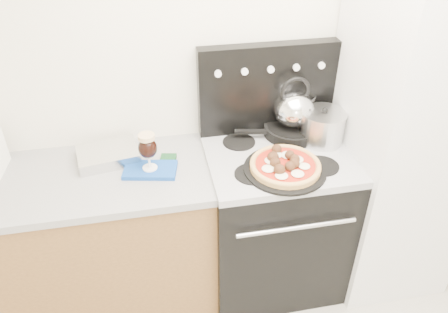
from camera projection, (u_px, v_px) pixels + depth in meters
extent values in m
cube|color=white|center=(251.00, 72.00, 2.37)|extent=(3.50, 0.01, 2.50)
cube|color=brown|center=(80.00, 246.00, 2.43)|extent=(1.45, 0.60, 0.86)
cube|color=#989899|center=(63.00, 182.00, 2.17)|extent=(1.48, 0.63, 0.04)
cube|color=black|center=(273.00, 221.00, 2.57)|extent=(0.76, 0.65, 0.88)
cube|color=#ADADB2|center=(278.00, 157.00, 2.31)|extent=(0.76, 0.65, 0.04)
cube|color=black|center=(267.00, 88.00, 2.38)|extent=(0.76, 0.08, 0.50)
cube|color=silver|center=(404.00, 138.00, 2.38)|extent=(0.64, 0.68, 1.90)
cube|color=white|center=(108.00, 155.00, 2.28)|extent=(0.34, 0.27, 0.06)
cube|color=#1549AA|center=(150.00, 170.00, 2.20)|extent=(0.29, 0.20, 0.02)
cylinder|color=black|center=(285.00, 169.00, 2.18)|extent=(0.43, 0.43, 0.01)
cylinder|color=black|center=(292.00, 130.00, 2.45)|extent=(0.37, 0.37, 0.06)
cylinder|color=silver|center=(322.00, 128.00, 2.36)|extent=(0.28, 0.28, 0.17)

